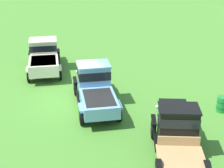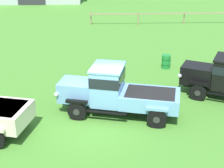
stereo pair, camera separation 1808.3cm
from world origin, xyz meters
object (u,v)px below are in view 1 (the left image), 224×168
(oil_drum_beside_row, at_px, (222,104))
(vintage_truck_foreground_near, at_px, (44,55))
(vintage_truck_second_in_line, at_px, (95,86))
(vintage_truck_midrow_center, at_px, (177,126))

(oil_drum_beside_row, bearing_deg, vintage_truck_foreground_near, -144.09)
(vintage_truck_foreground_near, height_order, vintage_truck_second_in_line, vintage_truck_second_in_line)
(vintage_truck_midrow_center, bearing_deg, vintage_truck_foreground_near, -166.01)
(vintage_truck_foreground_near, relative_size, vintage_truck_second_in_line, 0.98)
(vintage_truck_second_in_line, height_order, oil_drum_beside_row, vintage_truck_second_in_line)
(vintage_truck_midrow_center, bearing_deg, vintage_truck_second_in_line, -162.77)
(vintage_truck_foreground_near, xyz_separation_m, vintage_truck_second_in_line, (6.18, 1.22, 0.04))
(vintage_truck_foreground_near, bearing_deg, vintage_truck_midrow_center, 13.99)
(vintage_truck_second_in_line, bearing_deg, vintage_truck_foreground_near, -168.83)
(vintage_truck_second_in_line, xyz_separation_m, vintage_truck_midrow_center, (5.25, 1.63, -0.04))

